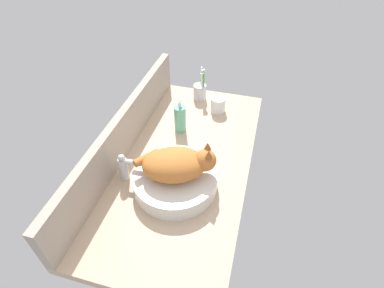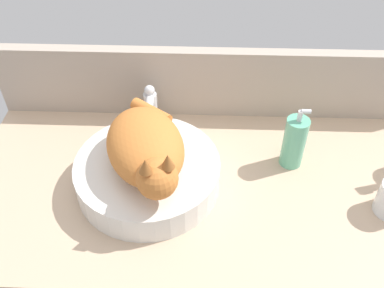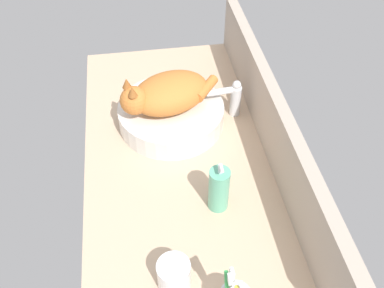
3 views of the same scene
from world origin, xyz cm
name	(u,v)px [view 3 (image 3 of 3)]	position (x,y,z in cm)	size (l,w,h in cm)	color
ground_plane	(182,160)	(0.00, 0.00, -2.00)	(119.39, 58.87, 4.00)	tan
backsplash_panel	(272,122)	(0.00, 27.64, 10.08)	(119.39, 3.60, 20.16)	#AD9E8E
sink_basin	(171,115)	(-15.29, -1.17, 3.62)	(34.32, 34.32, 7.25)	silver
cat	(166,94)	(-14.77, -2.44, 13.01)	(24.18, 31.50, 14.00)	#CC7533
faucet	(232,97)	(-16.65, 19.35, 7.30)	(3.60, 11.85, 13.60)	silver
soap_dispenser	(219,189)	(20.05, 7.42, 7.08)	(5.61, 5.61, 17.20)	#60B793
water_glass	(174,276)	(41.01, -7.36, 3.48)	(7.95, 7.95, 8.12)	white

